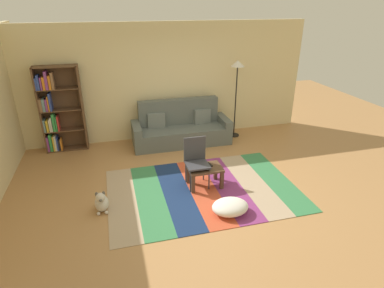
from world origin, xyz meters
The scene contains 11 objects.
ground_plane centered at (0.00, 0.00, 0.00)m, with size 14.00×14.00×0.00m, color #B27F4C.
back_wall centered at (0.00, 2.55, 1.35)m, with size 6.80×0.10×2.70m, color beige.
rug centered at (0.06, -0.16, 0.01)m, with size 3.34×2.27×0.01m.
couch centered at (0.17, 2.02, 0.34)m, with size 2.26×0.80×1.00m.
bookshelf centered at (-2.53, 2.31, 0.91)m, with size 0.90×0.28×1.89m.
coffee_table centered at (0.13, -0.03, 0.30)m, with size 0.61×0.43×0.37m.
pouf centered at (0.28, -0.93, 0.12)m, with size 0.59×0.47×0.22m, color white.
dog centered at (-1.69, -0.33, 0.16)m, with size 0.22×0.35×0.40m.
standing_lamp centered at (1.54, 2.08, 1.55)m, with size 0.32×0.32×1.86m.
tv_remote centered at (0.24, 0.03, 0.39)m, with size 0.04×0.15×0.02m, color black.
folding_chair centered at (0.00, 0.09, 0.53)m, with size 0.40×0.40×0.90m.
Camera 1 is at (-1.39, -4.85, 3.11)m, focal length 29.97 mm.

